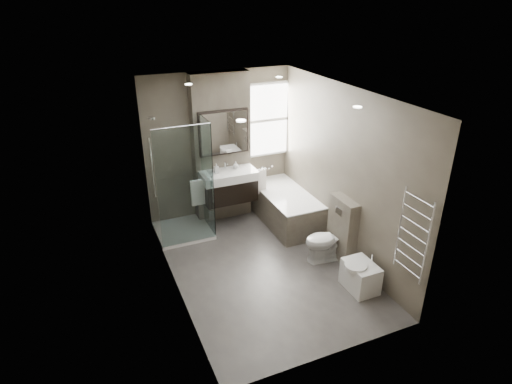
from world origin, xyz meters
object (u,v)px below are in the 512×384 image
bidet (360,276)px  bathtub (285,206)px  vanity (229,185)px  toilet (327,240)px

bidet → bathtub: bearing=92.4°
vanity → bathtub: 1.07m
vanity → toilet: (0.97, -1.65, -0.40)m
bathtub → bidet: bathtub is taller
vanity → bidet: 2.70m
vanity → toilet: bearing=-59.5°
vanity → bathtub: (0.92, -0.33, -0.43)m
vanity → bidet: (1.01, -2.45, -0.53)m
bathtub → bidet: bearing=-87.6°
bathtub → vanity: bearing=160.6°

